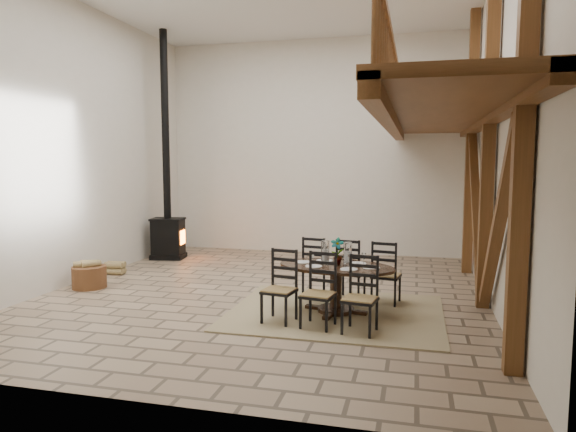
% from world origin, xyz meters
% --- Properties ---
extents(ground, '(8.00, 8.00, 0.00)m').
position_xyz_m(ground, '(0.00, 0.00, 0.00)').
color(ground, '#9D8569').
rests_on(ground, ground).
extents(room_shell, '(7.02, 8.02, 5.01)m').
position_xyz_m(room_shell, '(1.19, 0.00, 3.01)').
color(room_shell, silver).
rests_on(room_shell, ground).
extents(rug, '(3.00, 2.50, 0.02)m').
position_xyz_m(rug, '(1.30, -0.84, 0.01)').
color(rug, tan).
rests_on(rug, ground).
extents(dining_table, '(1.83, 2.10, 1.08)m').
position_xyz_m(dining_table, '(1.30, -0.84, 0.38)').
color(dining_table, black).
rests_on(dining_table, ground).
extents(wood_stove, '(0.78, 0.64, 5.00)m').
position_xyz_m(wood_stove, '(-2.99, 2.41, 1.11)').
color(wood_stove, black).
rests_on(wood_stove, ground).
extents(log_basket, '(0.57, 0.57, 0.47)m').
position_xyz_m(log_basket, '(-3.05, -0.39, 0.21)').
color(log_basket, brown).
rests_on(log_basket, ground).
extents(log_stack, '(0.37, 0.27, 0.24)m').
position_xyz_m(log_stack, '(-3.22, 0.66, 0.12)').
color(log_stack, tan).
rests_on(log_stack, ground).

